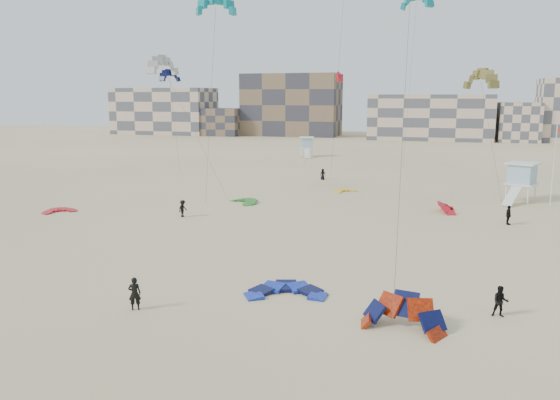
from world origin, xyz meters
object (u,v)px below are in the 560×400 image
(kite_ground_orange, at_px, (402,329))
(kitesurfer_main, at_px, (135,294))
(lifeguard_tower_near, at_px, (521,182))
(kite_ground_blue, at_px, (286,294))

(kite_ground_orange, xyz_separation_m, kitesurfer_main, (-14.24, -1.53, 0.93))
(kitesurfer_main, relative_size, lifeguard_tower_near, 0.29)
(kite_ground_blue, distance_m, lifeguard_tower_near, 39.40)
(kite_ground_blue, xyz_separation_m, lifeguard_tower_near, (17.11, 35.43, 2.15))
(kitesurfer_main, bearing_deg, kite_ground_blue, -173.00)
(kite_ground_orange, distance_m, kitesurfer_main, 14.35)
(kite_ground_orange, distance_m, lifeguard_tower_near, 39.88)
(kite_ground_orange, bearing_deg, kitesurfer_main, -163.61)
(kitesurfer_main, bearing_deg, kite_ground_orange, 160.91)
(kite_ground_orange, bearing_deg, kite_ground_blue, 166.38)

